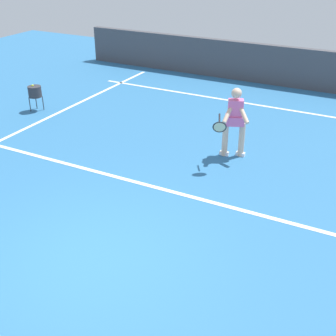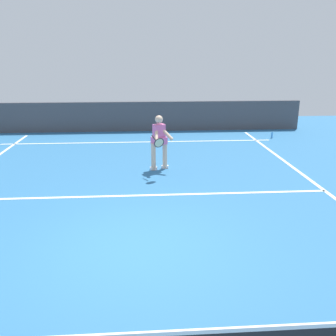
# 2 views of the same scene
# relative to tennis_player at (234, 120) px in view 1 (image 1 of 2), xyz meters

# --- Properties ---
(ground_plane) EXTENTS (27.13, 27.13, 0.00)m
(ground_plane) POSITION_rel_tennis_player_xyz_m (0.65, 4.43, -0.85)
(ground_plane) COLOR teal
(court_back_wall) EXTENTS (14.10, 0.24, 1.26)m
(court_back_wall) POSITION_rel_tennis_player_xyz_m (0.65, -5.70, -0.22)
(court_back_wall) COLOR #47474C
(court_back_wall) RESTS_ON ground
(baseline_marking) EXTENTS (10.10, 0.10, 0.01)m
(baseline_marking) POSITION_rel_tennis_player_xyz_m (0.65, -3.50, -0.84)
(baseline_marking) COLOR white
(baseline_marking) RESTS_ON ground
(service_line_marking) EXTENTS (9.10, 0.10, 0.01)m
(service_line_marking) POSITION_rel_tennis_player_xyz_m (0.65, 2.02, -0.84)
(service_line_marking) COLOR white
(service_line_marking) RESTS_ON ground
(tennis_player) EXTENTS (0.67, 1.11, 1.55)m
(tennis_player) POSITION_rel_tennis_player_xyz_m (0.00, 0.00, 0.00)
(tennis_player) COLOR beige
(tennis_player) RESTS_ON ground
(ball_hopper) EXTENTS (0.36, 0.36, 0.74)m
(ball_hopper) POSITION_rel_tennis_player_xyz_m (5.84, -0.21, -0.30)
(ball_hopper) COLOR #333338
(ball_hopper) RESTS_ON ground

